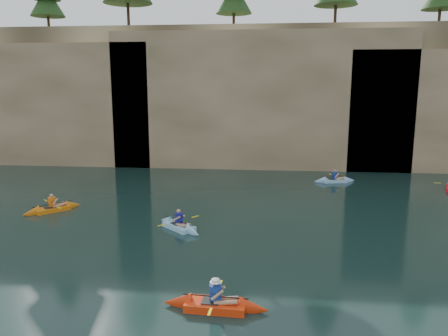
# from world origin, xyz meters

# --- Properties ---
(ground) EXTENTS (160.00, 160.00, 0.00)m
(ground) POSITION_xyz_m (0.00, 0.00, 0.00)
(ground) COLOR black
(ground) RESTS_ON ground
(cliff) EXTENTS (70.00, 16.00, 12.00)m
(cliff) POSITION_xyz_m (0.00, 30.00, 6.00)
(cliff) COLOR tan
(cliff) RESTS_ON ground
(cliff_slab_west) EXTENTS (26.00, 2.40, 10.56)m
(cliff_slab_west) POSITION_xyz_m (-20.00, 22.60, 5.28)
(cliff_slab_west) COLOR tan
(cliff_slab_west) RESTS_ON ground
(cliff_slab_center) EXTENTS (24.00, 2.40, 11.40)m
(cliff_slab_center) POSITION_xyz_m (2.00, 22.60, 5.70)
(cliff_slab_center) COLOR tan
(cliff_slab_center) RESTS_ON ground
(sea_cave_west) EXTENTS (4.50, 1.00, 4.00)m
(sea_cave_west) POSITION_xyz_m (-18.00, 21.95, 2.00)
(sea_cave_west) COLOR black
(sea_cave_west) RESTS_ON ground
(sea_cave_center) EXTENTS (3.50, 1.00, 3.20)m
(sea_cave_center) POSITION_xyz_m (-4.00, 21.95, 1.60)
(sea_cave_center) COLOR black
(sea_cave_center) RESTS_ON ground
(sea_cave_east) EXTENTS (5.00, 1.00, 4.50)m
(sea_cave_east) POSITION_xyz_m (10.00, 21.95, 2.25)
(sea_cave_east) COLOR black
(sea_cave_east) RESTS_ON ground
(main_kayaker) EXTENTS (3.37, 2.27, 1.24)m
(main_kayaker) POSITION_xyz_m (1.21, -1.05, 0.17)
(main_kayaker) COLOR red
(main_kayaker) RESTS_ON ground
(kayaker_orange) EXTENTS (2.72, 2.85, 1.22)m
(kayaker_orange) POSITION_xyz_m (-8.99, 8.60, 0.15)
(kayaker_orange) COLOR orange
(kayaker_orange) RESTS_ON ground
(kayaker_ltblue_near) EXTENTS (2.79, 2.64, 1.22)m
(kayaker_ltblue_near) POSITION_xyz_m (-1.46, 6.38, 0.15)
(kayaker_ltblue_near) COLOR #94D1F8
(kayaker_ltblue_near) RESTS_ON ground
(kayaker_ltblue_mid) EXTENTS (3.08, 2.23, 1.14)m
(kayaker_ltblue_mid) POSITION_xyz_m (7.51, 17.53, 0.14)
(kayaker_ltblue_mid) COLOR #8EBCED
(kayaker_ltblue_mid) RESTS_ON ground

